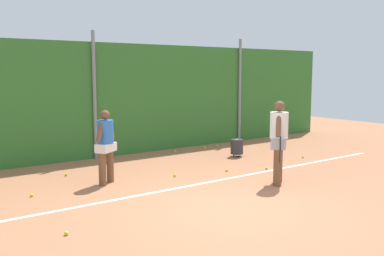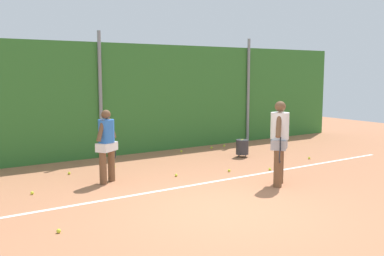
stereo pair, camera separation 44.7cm
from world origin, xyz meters
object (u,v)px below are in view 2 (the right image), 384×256
(tennis_ball_9, at_px, (59,231))
(tennis_ball_11, at_px, (176,175))
(tennis_ball_7, at_px, (114,166))
(player_midcourt, at_px, (107,142))
(tennis_ball_3, at_px, (270,169))
(tennis_ball_10, at_px, (224,146))
(tennis_ball_2, at_px, (309,158))
(ball_hopper, at_px, (242,147))
(tennis_ball_0, at_px, (181,151))
(tennis_ball_5, at_px, (212,148))
(tennis_ball_4, at_px, (69,173))
(player_foreground_near, at_px, (279,138))
(tennis_ball_1, at_px, (32,193))
(tennis_ball_8, at_px, (229,171))

(tennis_ball_9, bearing_deg, tennis_ball_11, 31.91)
(tennis_ball_7, bearing_deg, player_midcourt, -118.50)
(tennis_ball_3, height_order, tennis_ball_10, same)
(tennis_ball_7, bearing_deg, tennis_ball_2, -21.84)
(tennis_ball_7, bearing_deg, tennis_ball_10, 12.47)
(ball_hopper, distance_m, tennis_ball_3, 1.80)
(tennis_ball_3, height_order, tennis_ball_7, same)
(tennis_ball_0, height_order, tennis_ball_7, same)
(player_midcourt, distance_m, tennis_ball_5, 5.00)
(player_midcourt, bearing_deg, tennis_ball_4, 79.10)
(player_foreground_near, relative_size, ball_hopper, 3.52)
(ball_hopper, bearing_deg, tennis_ball_4, 172.90)
(tennis_ball_0, height_order, tennis_ball_5, same)
(tennis_ball_5, xyz_separation_m, tennis_ball_9, (-6.20, -4.63, 0.00))
(tennis_ball_2, relative_size, tennis_ball_3, 1.00)
(player_foreground_near, relative_size, tennis_ball_3, 27.40)
(tennis_ball_1, bearing_deg, tennis_ball_2, -4.69)
(player_foreground_near, bearing_deg, tennis_ball_11, -91.73)
(player_midcourt, xyz_separation_m, tennis_ball_3, (3.80, -1.10, -0.87))
(tennis_ball_3, height_order, tennis_ball_8, same)
(tennis_ball_1, height_order, tennis_ball_11, same)
(tennis_ball_3, xyz_separation_m, tennis_ball_4, (-4.28, 2.30, 0.00))
(tennis_ball_3, distance_m, tennis_ball_4, 4.86)
(tennis_ball_0, distance_m, tennis_ball_4, 3.87)
(ball_hopper, distance_m, tennis_ball_11, 2.97)
(tennis_ball_3, distance_m, tennis_ball_7, 3.93)
(tennis_ball_3, bearing_deg, tennis_ball_1, 169.30)
(tennis_ball_4, height_order, tennis_ball_11, same)
(tennis_ball_1, bearing_deg, tennis_ball_9, -94.06)
(tennis_ball_3, distance_m, tennis_ball_8, 1.03)
(tennis_ball_4, distance_m, tennis_ball_8, 3.83)
(tennis_ball_0, height_order, tennis_ball_4, same)
(player_midcourt, relative_size, tennis_ball_10, 24.35)
(tennis_ball_5, bearing_deg, tennis_ball_8, -118.30)
(tennis_ball_2, relative_size, tennis_ball_11, 1.00)
(tennis_ball_3, bearing_deg, ball_hopper, 72.65)
(tennis_ball_0, bearing_deg, tennis_ball_1, -155.32)
(tennis_ball_11, bearing_deg, tennis_ball_7, 116.04)
(tennis_ball_9, relative_size, tennis_ball_10, 1.00)
(ball_hopper, xyz_separation_m, tennis_ball_5, (0.07, 1.59, -0.26))
(tennis_ball_4, xyz_separation_m, tennis_ball_11, (2.02, -1.56, 0.00))
(player_foreground_near, distance_m, tennis_ball_10, 5.00)
(tennis_ball_4, distance_m, tennis_ball_10, 5.55)
(tennis_ball_7, height_order, tennis_ball_8, same)
(ball_hopper, relative_size, tennis_ball_7, 7.78)
(tennis_ball_1, xyz_separation_m, tennis_ball_9, (-0.17, -2.37, 0.00))
(ball_hopper, bearing_deg, tennis_ball_0, 124.16)
(tennis_ball_4, bearing_deg, ball_hopper, -7.10)
(tennis_ball_0, bearing_deg, tennis_ball_11, -124.21)
(player_foreground_near, relative_size, tennis_ball_9, 27.40)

